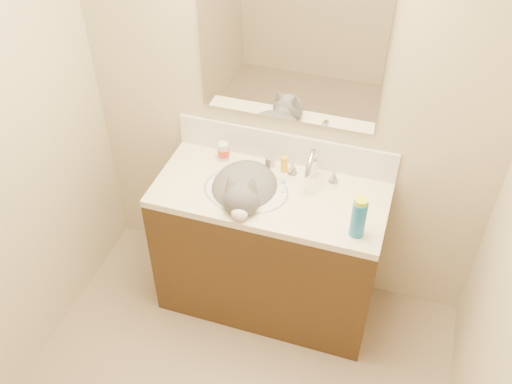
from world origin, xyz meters
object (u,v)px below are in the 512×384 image
Objects in this scene: vanity_cabinet at (269,251)px; silver_jar at (270,162)px; basin at (246,200)px; spray_can at (358,219)px; cat at (244,192)px; amber_bottle at (284,164)px; faucet at (312,169)px; pill_bottle at (224,151)px.

silver_jar is at bearing 107.44° from vanity_cabinet.
spray_can is at bearing -12.97° from basin.
cat reaches higher than silver_jar.
vanity_cabinet is 2.67× the size of basin.
basin is 4.93× the size of amber_bottle.
faucet reaches higher than silver_jar.
silver_jar is 0.09m from amber_bottle.
spray_can is (0.59, -0.14, 0.17)m from basin.
silver_jar is 0.65m from spray_can.
cat is (-0.01, -0.01, 0.06)m from basin.
pill_bottle is at bearing 150.65° from vanity_cabinet.
amber_bottle is 0.47× the size of spray_can.
spray_can is at bearing -34.15° from silver_jar.
pill_bottle is at bearing -179.72° from amber_bottle.
amber_bottle is (0.15, 0.22, 0.06)m from cat.
cat is 2.68× the size of spray_can.
silver_jar is at bearing 166.23° from faucet.
spray_can reaches higher than silver_jar.
faucet is at bearing -4.87° from pill_bottle.
silver_jar is 0.66× the size of amber_bottle.
basin is at bearing 21.96° from cat.
spray_can reaches higher than vanity_cabinet.
pill_bottle is at bearing 133.58° from basin.
pill_bottle is (-0.32, 0.18, 0.50)m from vanity_cabinet.
cat is (-0.13, -0.04, 0.44)m from vanity_cabinet.
spray_can is at bearing -19.39° from vanity_cabinet.
silver_jar is at bearing 169.79° from amber_bottle.
cat reaches higher than pill_bottle.
amber_bottle is at bearing 56.14° from basin.
basin is (-0.12, -0.03, 0.38)m from vanity_cabinet.
pill_bottle is at bearing 118.52° from cat.
pill_bottle is (-0.20, 0.21, 0.12)m from basin.
basin is at bearing -165.96° from vanity_cabinet.
silver_jar is (-0.06, 0.20, 0.48)m from vanity_cabinet.
faucet reaches higher than basin.
faucet reaches higher than pill_bottle.
vanity_cabinet is 0.53m from amber_bottle.
pill_bottle reaches higher than amber_bottle.
faucet is (0.30, 0.17, 0.16)m from basin.
vanity_cabinet is at bearing 160.61° from spray_can.
pill_bottle is 1.13× the size of amber_bottle.
amber_bottle is 0.57m from spray_can.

